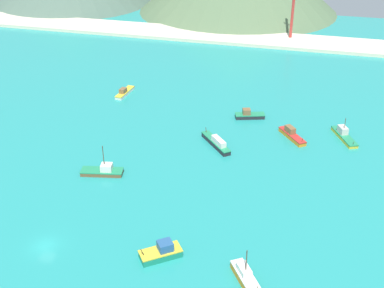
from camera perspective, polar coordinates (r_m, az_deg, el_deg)
name	(u,v)px	position (r m, az deg, el deg)	size (l,w,h in m)	color
ground	(115,159)	(109.66, -8.79, -1.74)	(260.00, 280.00, 0.50)	teal
fishing_boat_0	(344,135)	(121.42, 17.02, 0.99)	(6.28, 10.18, 5.01)	gold
fishing_boat_1	(216,143)	(112.72, 2.82, 0.15)	(8.60, 9.64, 2.38)	#232328
fishing_boat_4	(103,171)	(103.98, -10.17, -3.05)	(9.02, 4.53, 6.62)	brown
fishing_boat_5	(249,115)	(126.73, 6.57, 3.32)	(7.83, 4.68, 2.46)	#232328
fishing_boat_6	(246,278)	(78.21, 6.20, -14.98)	(6.10, 7.74, 5.98)	orange
fishing_boat_7	(292,135)	(118.53, 11.36, 1.06)	(7.13, 8.57, 2.48)	orange
fishing_boat_8	(125,92)	(141.04, -7.75, 5.90)	(2.55, 9.01, 2.14)	silver
fishing_boat_9	(162,252)	(82.02, -3.52, -12.26)	(7.14, 6.40, 2.80)	#198466
beach_strip	(212,35)	(192.42, 2.36, 12.33)	(247.00, 17.56, 1.20)	beige
radio_tower	(293,4)	(188.32, 11.55, 15.44)	(2.61, 2.09, 26.13)	#B7332D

